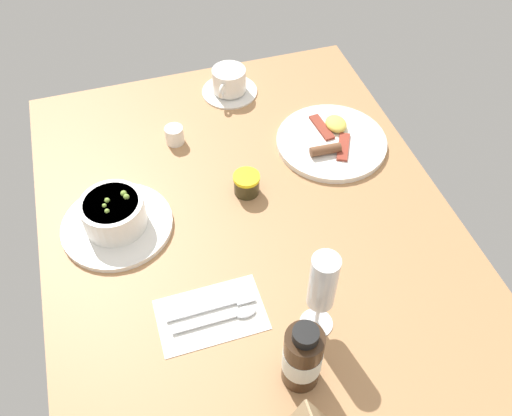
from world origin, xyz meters
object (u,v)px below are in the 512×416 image
object	(u,v)px
sauce_bottle_brown	(302,357)
breakfast_plate	(331,141)
wine_glass	(322,285)
jam_jar	(247,184)
creamer_jug	(174,135)
cutlery_setting	(213,314)
porridge_bowl	(115,216)
coffee_cup	(229,82)

from	to	relation	value
sauce_bottle_brown	breakfast_plate	world-z (taller)	sauce_bottle_brown
wine_glass	jam_jar	bearing A→B (deg)	-175.32
sauce_bottle_brown	creamer_jug	bearing A→B (deg)	-172.47
cutlery_setting	porridge_bowl	bearing A→B (deg)	-151.60
wine_glass	jam_jar	world-z (taller)	wine_glass
coffee_cup	breakfast_plate	world-z (taller)	coffee_cup
porridge_bowl	coffee_cup	distance (cm)	49.28
porridge_bowl	wine_glass	size ratio (longest dim) A/B	1.16
porridge_bowl	jam_jar	xyz separation A→B (cm)	(-1.70, 28.09, -0.98)
wine_glass	sauce_bottle_brown	world-z (taller)	wine_glass
sauce_bottle_brown	jam_jar	bearing A→B (deg)	175.54
creamer_jug	wine_glass	size ratio (longest dim) A/B	0.26
cutlery_setting	creamer_jug	xyz separation A→B (cm)	(-47.08, 2.74, 1.95)
sauce_bottle_brown	coffee_cup	bearing A→B (deg)	173.42
coffee_cup	porridge_bowl	bearing A→B (deg)	-43.05
cutlery_setting	coffee_cup	bearing A→B (deg)	162.06
cutlery_setting	coffee_cup	world-z (taller)	coffee_cup
porridge_bowl	creamer_jug	world-z (taller)	porridge_bowl
cutlery_setting	jam_jar	xyz separation A→B (cm)	(-27.13, 14.34, 2.19)
sauce_bottle_brown	cutlery_setting	bearing A→B (deg)	-144.57
wine_glass	porridge_bowl	bearing A→B (deg)	-136.53
creamer_jug	breakfast_plate	bearing A→B (deg)	72.06
cutlery_setting	sauce_bottle_brown	distance (cm)	20.14
porridge_bowl	breakfast_plate	size ratio (longest dim) A/B	0.88
creamer_jug	sauce_bottle_brown	distance (cm)	63.28
jam_jar	coffee_cup	bearing A→B (deg)	170.81
cutlery_setting	creamer_jug	world-z (taller)	creamer_jug
wine_glass	jam_jar	size ratio (longest dim) A/B	3.40
coffee_cup	wine_glass	size ratio (longest dim) A/B	0.72
jam_jar	sauce_bottle_brown	size ratio (longest dim) A/B	0.38
wine_glass	sauce_bottle_brown	xyz separation A→B (cm)	(8.31, -6.14, -5.65)
porridge_bowl	breakfast_plate	distance (cm)	52.40
wine_glass	sauce_bottle_brown	bearing A→B (deg)	-36.43
sauce_bottle_brown	breakfast_plate	distance (cm)	58.06
breakfast_plate	cutlery_setting	bearing A→B (deg)	-46.37
coffee_cup	wine_glass	world-z (taller)	wine_glass
coffee_cup	jam_jar	world-z (taller)	coffee_cup
sauce_bottle_brown	wine_glass	bearing A→B (deg)	143.57
porridge_bowl	cutlery_setting	bearing A→B (deg)	28.40
jam_jar	sauce_bottle_brown	bearing A→B (deg)	-4.46
jam_jar	breakfast_plate	world-z (taller)	jam_jar
creamer_jug	wine_glass	distance (cm)	57.07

